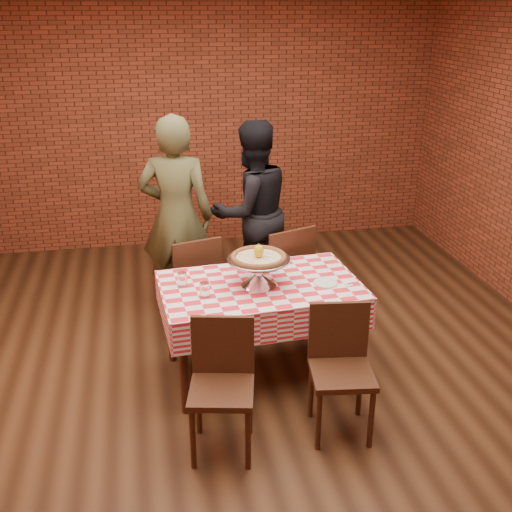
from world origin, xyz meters
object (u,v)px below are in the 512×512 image
Objects in this scene: table at (260,330)px; pizza at (259,258)px; chair_near_right at (342,376)px; diner_black at (251,212)px; chair_near_left at (222,393)px; chair_far_right at (279,273)px; condiment_caddy at (251,260)px; diner_olive at (176,216)px; water_glass_left at (205,290)px; chair_far_left at (191,282)px; pizza_stand at (259,272)px; water_glass_right at (182,279)px.

pizza is at bearing -142.99° from table.
diner_black is (-0.19, 2.16, 0.42)m from chair_near_right.
chair_far_right reaches higher than chair_near_left.
table is 0.84× the size of diner_black.
condiment_caddy is 0.15× the size of chair_near_right.
chair_near_left is at bearing -116.35° from table.
diner_olive is (-0.84, 0.42, 0.44)m from chair_far_right.
table is at bearing 63.64° from diner_black.
condiment_caddy is at bearing 60.90° from diner_black.
chair_near_left reaches higher than water_glass_left.
water_glass_left is 0.98m from chair_far_left.
pizza_stand is 0.26× the size of diner_olive.
diner_olive reaches higher than chair_near_left.
table is at bearing 123.13° from chair_near_right.
chair_far_right is at bearing 84.68° from diner_black.
chair_far_right reaches higher than water_glass_left.
chair_far_left reaches higher than chair_near_left.
chair_near_left is 0.48× the size of diner_olive.
condiment_caddy is 0.14× the size of chair_far_right.
chair_far_left is at bearing 103.37° from chair_near_left.
table is 0.54m from condiment_caddy.
pizza_stand is at bearing 103.81° from chair_far_left.
pizza_stand is 1.39m from diner_black.
chair_far_right is (0.75, 0.92, -0.34)m from water_glass_left.
chair_near_left is (0.01, -0.70, -0.37)m from water_glass_left.
pizza_stand reaches higher than chair_near_left.
condiment_caddy is 1.23m from chair_near_right.
diner_black is at bearing 81.51° from pizza_stand.
water_glass_right is 0.12× the size of chair_near_right.
chair_far_left is (-0.43, 0.79, -0.52)m from pizza.
water_glass_left is 0.06× the size of diner_black.
chair_near_left is 0.93× the size of chair_far_right.
diner_black is (0.20, 1.06, 0.03)m from condiment_caddy.
condiment_caddy is at bearing 88.83° from pizza_stand.
pizza_stand is at bearing 76.30° from chair_near_left.
chair_near_right is 0.98× the size of chair_far_left.
pizza reaches higher than chair_far_right.
water_glass_right is (-0.55, 0.09, -0.05)m from pizza_stand.
chair_near_right is at bearing -42.67° from water_glass_right.
table is at bearing 75.76° from chair_near_left.
water_glass_right is 1.19m from chair_far_right.
pizza reaches higher than chair_near_right.
water_glass_left is at bearing 49.31° from diner_black.
water_glass_right reaches higher than table.
pizza_stand is 0.53× the size of chair_near_right.
water_glass_left is 1.23m from chair_far_right.
pizza reaches higher than pizza_stand.
chair_near_right is (0.39, -0.78, -0.53)m from pizza.
water_glass_left is 0.25m from water_glass_right.
chair_near_right reaches higher than water_glass_right.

